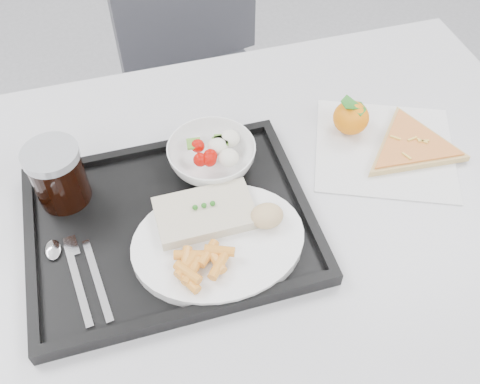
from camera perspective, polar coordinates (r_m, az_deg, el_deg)
The scene contains 14 objects.
table at distance 0.96m, azimuth 0.34°, elevation -3.29°, with size 1.20×0.80×0.75m.
chair at distance 1.54m, azimuth -4.45°, elevation 13.33°, with size 0.50×0.50×0.93m.
tray at distance 0.87m, azimuth -7.41°, elevation -3.50°, with size 0.45×0.35×0.03m.
dinner_plate at distance 0.83m, azimuth -2.32°, elevation -5.34°, with size 0.27×0.27×0.02m.
fish_fillet at distance 0.84m, azimuth -3.75°, elevation -2.24°, with size 0.15×0.09×0.03m.
bread_roll at distance 0.83m, azimuth 2.88°, elevation -2.55°, with size 0.06×0.05×0.03m.
salad_bowl at distance 0.93m, azimuth -3.04°, elevation 3.85°, with size 0.15×0.15×0.05m.
cola_glass at distance 0.90m, azimuth -18.87°, elevation 1.81°, with size 0.09×0.09×0.11m.
cutlery at distance 0.85m, azimuth -17.23°, elevation -7.71°, with size 0.09×0.17×0.01m.
napkin at distance 1.02m, azimuth 15.14°, elevation 4.49°, with size 0.32×0.32×0.00m.
tangerine at distance 1.02m, azimuth 11.76°, elevation 7.79°, with size 0.08×0.08×0.07m.
pizza_slice at distance 1.03m, azimuth 17.85°, elevation 4.74°, with size 0.30×0.30×0.02m.
carrot_pile at distance 0.78m, azimuth -4.37°, elevation -7.60°, with size 0.10×0.08×0.02m.
salad_contents at distance 0.92m, azimuth -2.38°, elevation 4.51°, with size 0.10×0.08×0.03m.
Camera 1 is at (-0.16, -0.25, 1.46)m, focal length 40.00 mm.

